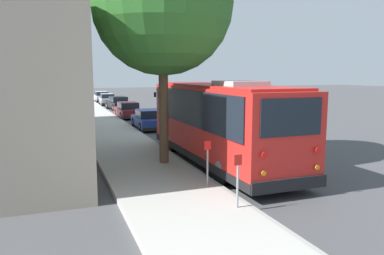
{
  "coord_description": "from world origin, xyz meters",
  "views": [
    {
      "loc": [
        -14.74,
        6.39,
        3.62
      ],
      "look_at": [
        0.19,
        0.84,
        1.3
      ],
      "focal_mm": 35.0,
      "sensor_mm": 36.0,
      "label": 1
    }
  ],
  "objects": [
    {
      "name": "curb_strip",
      "position": [
        0.0,
        1.63,
        0.07
      ],
      "size": [
        80.0,
        0.14,
        0.15
      ],
      "primitive_type": "cube",
      "color": "#9D9A94",
      "rests_on": "ground"
    },
    {
      "name": "parked_sedan_black",
      "position": [
        22.85,
        0.31,
        0.61
      ],
      "size": [
        4.53,
        2.05,
        1.31
      ],
      "rotation": [
        0.0,
        0.0,
        0.09
      ],
      "color": "black",
      "rests_on": "ground"
    },
    {
      "name": "parked_sedan_maroon",
      "position": [
        15.65,
        0.69,
        0.59
      ],
      "size": [
        4.23,
        1.76,
        1.28
      ],
      "rotation": [
        0.0,
        0.0,
        0.01
      ],
      "color": "maroon",
      "rests_on": "ground"
    },
    {
      "name": "shuttle_bus",
      "position": [
        -1.27,
        0.24,
        1.8
      ],
      "size": [
        9.77,
        2.8,
        3.35
      ],
      "rotation": [
        0.0,
        0.0,
        0.01
      ],
      "color": "red",
      "rests_on": "ground"
    },
    {
      "name": "sign_post_far",
      "position": [
        -4.37,
        2.02,
        0.88
      ],
      "size": [
        0.06,
        0.22,
        1.42
      ],
      "color": "gray",
      "rests_on": "sidewalk_slab"
    },
    {
      "name": "parked_sedan_silver",
      "position": [
        29.2,
        0.52,
        0.6
      ],
      "size": [
        4.44,
        1.78,
        1.29
      ],
      "rotation": [
        0.0,
        0.0,
        -0.03
      ],
      "color": "#A8AAAF",
      "rests_on": "ground"
    },
    {
      "name": "parked_sedan_blue",
      "position": [
        9.1,
        0.58,
        0.58
      ],
      "size": [
        4.17,
        1.79,
        1.26
      ],
      "rotation": [
        0.0,
        0.0,
        -0.03
      ],
      "color": "navy",
      "rests_on": "ground"
    },
    {
      "name": "parked_sedan_white",
      "position": [
        34.68,
        0.52,
        0.6
      ],
      "size": [
        4.31,
        1.82,
        1.29
      ],
      "rotation": [
        0.0,
        0.0,
        0.01
      ],
      "color": "silver",
      "rests_on": "ground"
    },
    {
      "name": "sidewalk_slab",
      "position": [
        0.0,
        3.28,
        0.07
      ],
      "size": [
        80.0,
        3.16,
        0.15
      ],
      "primitive_type": "cube",
      "color": "#B2AFA8",
      "rests_on": "ground"
    },
    {
      "name": "ground_plane",
      "position": [
        0.0,
        0.0,
        0.0
      ],
      "size": [
        160.0,
        160.0,
        0.0
      ],
      "primitive_type": "plane",
      "color": "#474749"
    },
    {
      "name": "sign_post_near",
      "position": [
        -6.39,
        2.02,
        0.88
      ],
      "size": [
        0.06,
        0.22,
        1.41
      ],
      "color": "gray",
      "rests_on": "sidewalk_slab"
    }
  ]
}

